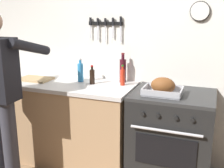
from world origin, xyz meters
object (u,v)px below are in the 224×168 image
object	(u,v)px
bottle_hot_sauce	(123,77)
bottle_dish_soap	(80,72)
stove	(171,137)
bottle_wine_red	(123,70)
roasting_pan	(163,87)
cutting_board	(35,79)
bottle_soy_sauce	(92,76)

from	to	relation	value
bottle_hot_sauce	bottle_dish_soap	xyz separation A→B (m)	(-0.47, -0.01, 0.02)
stove	bottle_wine_red	world-z (taller)	bottle_wine_red
roasting_pan	bottle_wine_red	world-z (taller)	bottle_wine_red
stove	roasting_pan	size ratio (longest dim) A/B	2.56
bottle_dish_soap	roasting_pan	bearing A→B (deg)	-10.65
cutting_board	bottle_dish_soap	world-z (taller)	bottle_dish_soap
roasting_pan	bottle_wine_red	bearing A→B (deg)	147.50
bottle_hot_sauce	bottle_wine_red	distance (m)	0.14
roasting_pan	bottle_wine_red	xyz separation A→B (m)	(-0.49, 0.31, 0.06)
stove	cutting_board	size ratio (longest dim) A/B	2.50
stove	bottle_wine_red	bearing A→B (deg)	158.50
bottle_soy_sauce	bottle_wine_red	xyz separation A→B (m)	(0.27, 0.19, 0.05)
stove	cutting_board	world-z (taller)	cutting_board
bottle_soy_sauce	bottle_wine_red	distance (m)	0.34
cutting_board	bottle_soy_sauce	distance (m)	0.67
bottle_dish_soap	bottle_soy_sauce	bearing A→B (deg)	-16.44
roasting_pan	bottle_hot_sauce	bearing A→B (deg)	157.56
roasting_pan	cutting_board	size ratio (longest dim) A/B	0.98
bottle_hot_sauce	bottle_dish_soap	distance (m)	0.47
cutting_board	bottle_soy_sauce	size ratio (longest dim) A/B	1.82
stove	roasting_pan	bearing A→B (deg)	-135.25
cutting_board	bottle_hot_sauce	bearing A→B (deg)	7.08
bottle_hot_sauce	bottle_wine_red	size ratio (longest dim) A/B	0.67
cutting_board	bottle_dish_soap	xyz separation A→B (m)	(0.51, 0.11, 0.10)
bottle_wine_red	bottle_dish_soap	world-z (taller)	bottle_wine_red
bottle_hot_sauce	bottle_wine_red	xyz separation A→B (m)	(-0.04, 0.13, 0.04)
stove	bottle_dish_soap	size ratio (longest dim) A/B	3.56
roasting_pan	bottle_hot_sauce	distance (m)	0.49
cutting_board	bottle_dish_soap	size ratio (longest dim) A/B	1.42
roasting_pan	bottle_soy_sauce	bearing A→B (deg)	170.59
cutting_board	bottle_dish_soap	distance (m)	0.53
bottle_hot_sauce	roasting_pan	bearing A→B (deg)	-22.44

